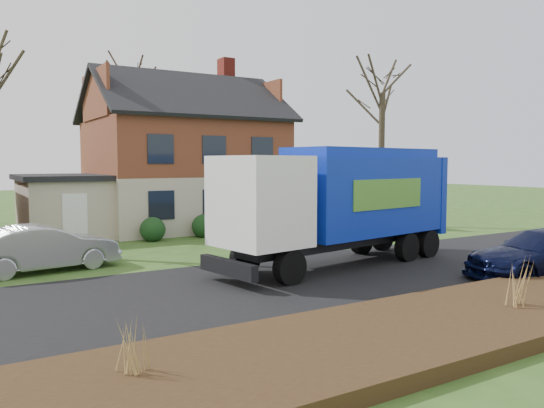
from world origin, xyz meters
TOP-DOWN VIEW (x-y plane):
  - ground at (0.00, 0.00)m, footprint 120.00×120.00m
  - road at (0.00, 0.00)m, footprint 80.00×7.00m
  - mulch_verge at (0.00, -5.30)m, footprint 80.00×3.50m
  - main_house at (1.49, 13.91)m, footprint 12.95×8.95m
  - garbage_truck at (2.46, 1.22)m, footprint 9.31×3.84m
  - silver_sedan at (-6.17, 5.27)m, footprint 4.62×2.21m
  - navy_wagon at (6.30, -3.40)m, footprint 5.24×3.09m
  - tree_front_east at (11.27, 8.96)m, footprint 3.66×3.66m
  - tree_back at (2.12, 23.29)m, footprint 3.61×3.61m
  - grass_clump_west at (-6.38, -4.84)m, footprint 0.31×0.25m
  - grass_clump_mid at (1.78, -5.62)m, footprint 0.37×0.30m

SIDE VIEW (x-z plane):
  - ground at x=0.00m, z-range 0.00..0.00m
  - road at x=0.00m, z-range 0.00..0.02m
  - mulch_verge at x=0.00m, z-range 0.00..0.30m
  - grass_clump_west at x=-6.38m, z-range 0.30..1.12m
  - navy_wagon at x=6.30m, z-range 0.00..1.42m
  - silver_sedan at x=-6.17m, z-range 0.00..1.46m
  - grass_clump_mid at x=1.78m, z-range 0.30..1.33m
  - garbage_truck at x=2.46m, z-range 0.30..4.17m
  - main_house at x=1.49m, z-range -0.60..8.66m
  - tree_front_east at x=11.27m, z-range 3.18..13.33m
  - tree_back at x=2.12m, z-range 3.81..15.23m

